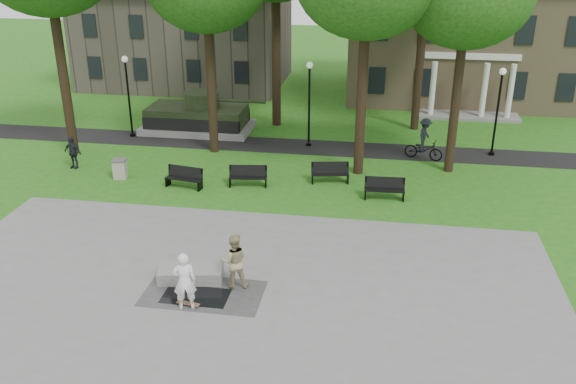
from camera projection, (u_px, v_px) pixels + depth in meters
name	position (u px, v px, depth m)	size (l,w,h in m)	color
ground	(254.00, 247.00, 23.42)	(120.00, 120.00, 0.00)	#1D6217
plaza	(220.00, 322.00, 18.88)	(22.00, 16.00, 0.02)	gray
footpath	(299.00, 147.00, 34.30)	(44.00, 2.60, 0.01)	black
building_right	(465.00, 34.00, 43.82)	(17.00, 12.00, 8.60)	#9E8460
building_left	(187.00, 36.00, 47.65)	(15.00, 10.00, 7.20)	#4C443D
lamp_left	(128.00, 90.00, 34.94)	(0.36, 0.36, 4.73)	black
lamp_mid	(309.00, 97.00, 33.40)	(0.36, 0.36, 4.73)	black
lamp_right	(498.00, 105.00, 31.93)	(0.36, 0.36, 4.73)	black
tank_monument	(198.00, 117.00, 36.73)	(7.45, 3.40, 2.40)	gray
puddle	(196.00, 296.00, 20.22)	(2.20, 1.20, 0.00)	black
concrete_block	(191.00, 274.00, 21.11)	(2.20, 1.00, 0.45)	gray
skateboard	(188.00, 304.00, 19.72)	(0.78, 0.20, 0.07)	brown
skateboarder	(185.00, 281.00, 19.19)	(0.73, 0.48, 2.00)	white
friend_watching	(234.00, 261.00, 20.41)	(0.95, 0.74, 1.95)	tan
pedestrian_walker	(73.00, 152.00, 30.92)	(0.98, 0.41, 1.68)	black
cyclist	(424.00, 143.00, 32.09)	(2.17, 1.33, 2.24)	black
park_bench_0	(184.00, 177.00, 28.69)	(1.85, 0.84, 1.00)	black
park_bench_1	(248.00, 175.00, 28.84)	(1.84, 0.76, 1.00)	black
park_bench_2	(330.00, 172.00, 29.25)	(1.85, 0.82, 1.00)	black
park_bench_3	(385.00, 188.00, 27.44)	(1.82, 0.60, 1.00)	black
trash_bin	(120.00, 169.00, 29.78)	(0.77, 0.77, 0.96)	#A7A18A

